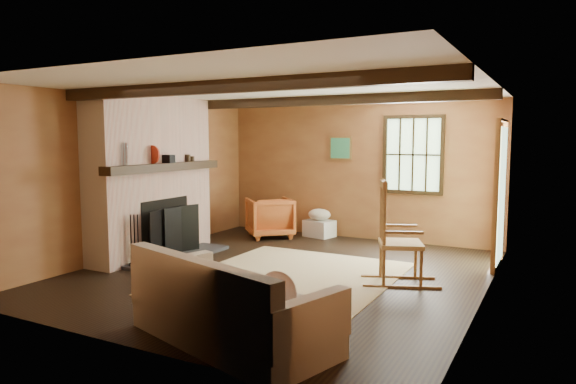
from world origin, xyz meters
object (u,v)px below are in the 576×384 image
Objects in this scene: fireplace at (153,183)px; laundry_basket at (319,228)px; rocking_chair at (397,240)px; sofa at (228,311)px; armchair at (270,217)px.

fireplace is 3.14m from laundry_basket.
rocking_chair is 2.63m from sofa.
rocking_chair is at bearing 89.99° from sofa.
armchair reaches higher than laundry_basket.
rocking_chair is (3.69, 0.23, -0.56)m from fireplace.
fireplace is 2.36m from armchair.
laundry_basket is 0.92m from armchair.
sofa is 4.24× the size of laundry_basket.
armchair is at bearing 34.58° from rocking_chair.
armchair is (-2.86, 1.85, -0.18)m from rocking_chair.
sofa is 4.84m from armchair.
rocking_chair is at bearing 103.30° from armchair.
sofa is 2.70× the size of armchair.
fireplace is 1.13× the size of sofa.
rocking_chair reaches higher than sofa.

